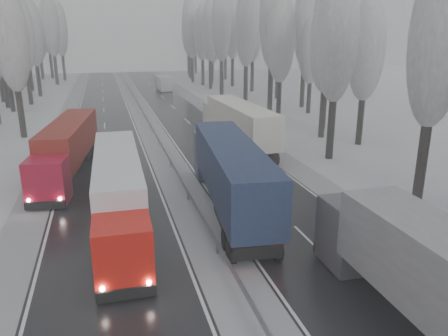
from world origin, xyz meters
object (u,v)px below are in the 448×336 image
truck_blue_box (229,169)px  truck_red_white (118,188)px  box_truck_distant (164,83)px  truck_red_red (67,145)px  truck_cream_box (237,122)px

truck_blue_box → truck_red_white: truck_blue_box is taller
box_truck_distant → truck_red_white: truck_red_white is taller
box_truck_distant → truck_red_white: 66.14m
truck_red_white → truck_red_red: bearing=108.0°
box_truck_distant → truck_blue_box: bearing=-95.3°
truck_cream_box → truck_red_red: 16.43m
truck_red_red → truck_red_white: bearing=-65.5°
truck_red_white → truck_cream_box: bearing=54.4°
box_truck_distant → truck_red_white: (-11.51, -65.13, 0.94)m
truck_red_white → truck_red_red: (-3.53, 11.46, 0.01)m
box_truck_distant → truck_red_red: bearing=-106.8°
truck_blue_box → truck_red_red: truck_blue_box is taller
truck_blue_box → truck_cream_box: truck_blue_box is taller
truck_blue_box → truck_cream_box: bearing=76.7°
truck_cream_box → box_truck_distant: truck_cream_box is taller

